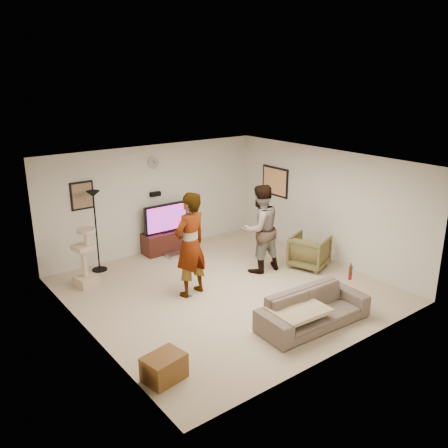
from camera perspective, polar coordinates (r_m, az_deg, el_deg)
floor at (r=9.28m, az=0.30°, el=-8.00°), size 5.50×5.50×0.02m
ceiling at (r=8.49m, az=0.32°, el=7.49°), size 5.50×5.50×0.02m
wall_back at (r=11.02m, az=-8.45°, el=3.02°), size 5.50×0.04×2.50m
wall_front at (r=6.98m, az=14.30°, el=-6.29°), size 5.50×0.04×2.50m
wall_left at (r=7.55m, az=-16.52°, el=-4.59°), size 0.04×5.50×2.50m
wall_right at (r=10.63m, az=12.15°, el=2.26°), size 0.04×5.50×2.50m
wall_clock at (r=10.81m, az=-8.58°, el=7.35°), size 0.26×0.04×0.26m
wall_speaker at (r=10.94m, az=-8.33°, el=3.62°), size 0.25×0.10×0.10m
picture_back at (r=10.24m, az=-16.83°, el=3.32°), size 0.42×0.03×0.52m
picture_right at (r=11.62m, az=6.20°, el=5.16°), size 0.03×0.78×0.62m
tv_stand at (r=11.19m, az=-6.91°, el=-2.08°), size 1.18×0.45×0.49m
console_box at (r=10.92m, az=-5.98°, el=-3.72°), size 0.40×0.30×0.07m
tv at (r=11.00m, az=-7.02°, el=0.76°), size 1.12×0.08×0.67m
tv_screen at (r=10.97m, az=-6.90°, el=0.70°), size 1.03×0.01×0.59m
floor_lamp at (r=10.18m, az=-15.23°, el=-0.92°), size 0.32×0.32×1.74m
cat_tree at (r=9.60m, az=-16.66°, el=-3.93°), size 0.46×0.46×1.19m
person_left at (r=8.74m, az=-4.11°, el=-2.51°), size 0.81×0.62×2.00m
person_right at (r=9.82m, az=4.38°, el=-0.58°), size 0.96×0.78×1.88m
sofa at (r=8.09m, az=10.78°, el=-10.10°), size 2.02×0.88×0.58m
throw_blanket at (r=7.81m, az=9.04°, el=-10.24°), size 0.93×0.74×0.06m
beer_bottle at (r=8.56m, az=15.08°, el=-5.73°), size 0.06×0.06×0.25m
armchair at (r=10.36m, az=10.32°, el=-3.30°), size 0.98×0.97×0.70m
side_table at (r=6.79m, az=-7.28°, el=-16.88°), size 0.61×0.50×0.37m
toy_ball at (r=9.01m, az=-4.03°, el=-8.60°), size 0.06×0.06×0.06m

